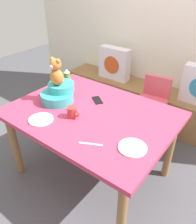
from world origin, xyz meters
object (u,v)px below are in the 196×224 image
object	(u,v)px
dinner_plate_near	(133,148)
pillow_floral_left	(114,64)
highchair	(152,103)
coffee_mug	(72,112)
infant_seat_teal	(59,93)
teddy_bear	(56,73)
dinner_plate_far	(41,119)
ketchup_bottle	(67,78)
dining_table	(91,121)
cell_phone	(97,100)

from	to	relation	value
dinner_plate_near	pillow_floral_left	bearing A→B (deg)	127.58
highchair	coffee_mug	world-z (taller)	coffee_mug
highchair	infant_seat_teal	xyz separation A→B (m)	(-0.57, -0.85, 0.29)
teddy_bear	dinner_plate_far	size ratio (longest dim) A/B	1.25
ketchup_bottle	coffee_mug	world-z (taller)	ketchup_bottle
highchair	coffee_mug	bearing A→B (deg)	-105.58
teddy_bear	dinner_plate_far	bearing A→B (deg)	-69.76
dining_table	cell_phone	world-z (taller)	cell_phone
dinner_plate_near	cell_phone	size ratio (longest dim) A/B	1.39
highchair	ketchup_bottle	xyz separation A→B (m)	(-0.72, -0.58, 0.31)
infant_seat_teal	teddy_bear	xyz separation A→B (m)	(0.00, -0.00, 0.21)
dining_table	highchair	world-z (taller)	highchair
highchair	teddy_bear	distance (m)	1.14
ketchup_bottle	dinner_plate_near	xyz separation A→B (m)	(1.04, -0.45, -0.08)
coffee_mug	teddy_bear	bearing A→B (deg)	155.52
infant_seat_teal	teddy_bear	size ratio (longest dim) A/B	1.32
dining_table	teddy_bear	bearing A→B (deg)	-177.00
highchair	dining_table	bearing A→B (deg)	-103.50
infant_seat_teal	coffee_mug	world-z (taller)	infant_seat_teal
highchair	cell_phone	xyz separation A→B (m)	(-0.28, -0.64, 0.22)
pillow_floral_left	coffee_mug	size ratio (longest dim) A/B	3.67
infant_seat_teal	dinner_plate_near	xyz separation A→B (m)	(0.88, -0.17, -0.07)
pillow_floral_left	coffee_mug	bearing A→B (deg)	-69.82
cell_phone	dinner_plate_near	bearing A→B (deg)	-87.06
dining_table	teddy_bear	size ratio (longest dim) A/B	5.58
pillow_floral_left	cell_phone	size ratio (longest dim) A/B	3.06
pillow_floral_left	infant_seat_teal	distance (m)	1.29
dining_table	dinner_plate_far	bearing A→B (deg)	-125.94
infant_seat_teal	cell_phone	bearing A→B (deg)	36.59
pillow_floral_left	coffee_mug	distance (m)	1.50
infant_seat_teal	dining_table	bearing A→B (deg)	2.92
infant_seat_teal	cell_phone	distance (m)	0.36
ketchup_bottle	dinner_plate_far	distance (m)	0.67
dining_table	cell_phone	xyz separation A→B (m)	(-0.08, 0.19, 0.09)
infant_seat_teal	pillow_floral_left	bearing A→B (deg)	99.96
infant_seat_teal	cell_phone	size ratio (longest dim) A/B	2.29
infant_seat_teal	coffee_mug	bearing A→B (deg)	-24.57
highchair	teddy_bear	xyz separation A→B (m)	(-0.57, -0.85, 0.50)
pillow_floral_left	dinner_plate_far	size ratio (longest dim) A/B	2.20
pillow_floral_left	highchair	xyz separation A→B (m)	(0.79, -0.42, -0.16)
ketchup_bottle	infant_seat_teal	bearing A→B (deg)	-60.44
dinner_plate_far	cell_phone	world-z (taller)	dinner_plate_far
ketchup_bottle	coffee_mug	xyz separation A→B (m)	(0.45, -0.41, -0.04)
dinner_plate_near	dining_table	bearing A→B (deg)	159.86
pillow_floral_left	ketchup_bottle	size ratio (longest dim) A/B	2.38
coffee_mug	highchair	bearing A→B (deg)	74.42
dinner_plate_far	dinner_plate_near	bearing A→B (deg)	11.25
ketchup_bottle	dinner_plate_far	world-z (taller)	ketchup_bottle
pillow_floral_left	dining_table	bearing A→B (deg)	-64.73
infant_seat_teal	teddy_bear	world-z (taller)	teddy_bear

